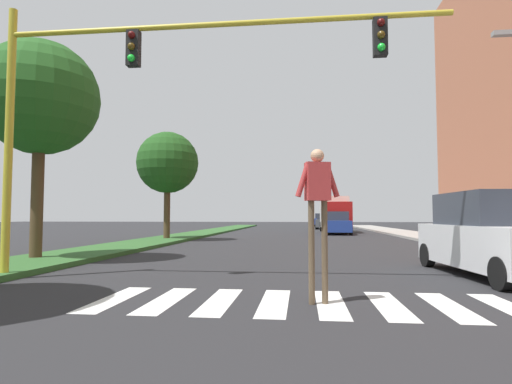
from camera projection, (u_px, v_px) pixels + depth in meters
name	position (u px, v px, depth m)	size (l,w,h in m)	color
ground_plane	(302.00, 237.00, 27.65)	(140.00, 140.00, 0.00)	#262628
crosswalk	(302.00, 303.00, 6.63)	(6.75, 2.20, 0.01)	silver
median_strip	(182.00, 237.00, 26.51)	(2.75, 64.00, 0.15)	#2D5B28
tree_mid	(40.00, 99.00, 12.84)	(3.56, 3.56, 6.72)	#4C3823
tree_far	(168.00, 163.00, 23.74)	(3.53, 3.53, 6.09)	#4C3823
sidewalk_right	(434.00, 238.00, 24.81)	(3.00, 64.00, 0.15)	#9E9991
traffic_light_gantry	(134.00, 80.00, 9.07)	(9.75, 0.30, 6.00)	gold
pedestrian_performer	(318.00, 200.00, 6.66)	(0.74, 0.34, 2.49)	brown
suv_crossing	(493.00, 236.00, 9.65)	(2.27, 4.73, 1.97)	silver
sedan_midblock	(337.00, 224.00, 31.45)	(1.95, 4.16, 1.75)	navy
sedan_distant	(325.00, 222.00, 44.66)	(2.21, 4.46, 1.67)	#474C51
sedan_far_horizon	(321.00, 220.00, 56.73)	(1.95, 4.28, 1.75)	navy
truck_box_delivery	(335.00, 213.00, 35.96)	(2.40, 6.20, 3.10)	maroon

